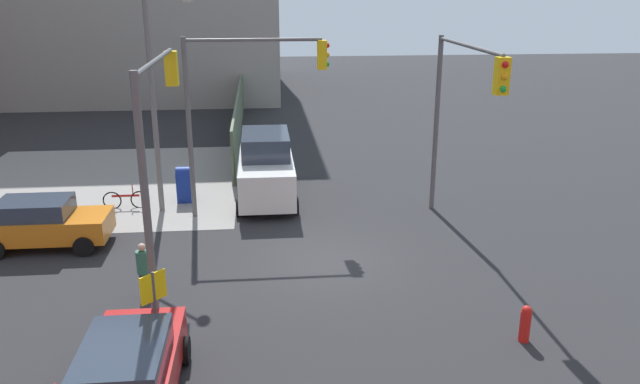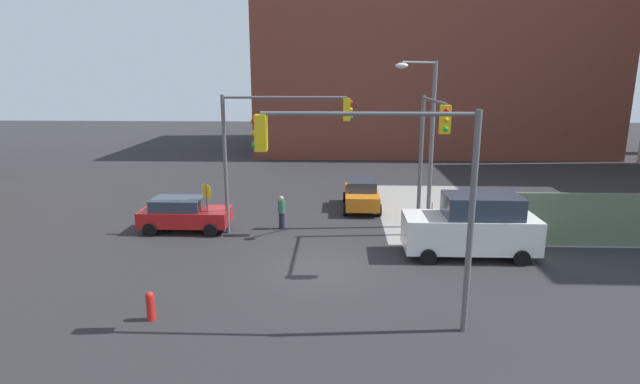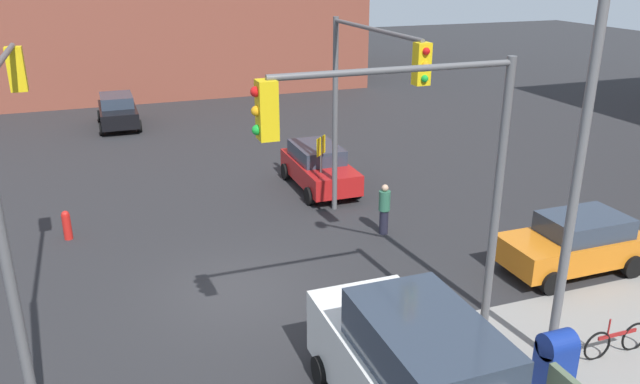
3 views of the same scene
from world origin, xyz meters
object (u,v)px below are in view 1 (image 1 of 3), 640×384
at_px(traffic_signal_se_corner, 459,98).
at_px(bicycle_leaning_on_fence, 126,200).
at_px(traffic_signal_ne_corner, 242,92).
at_px(fire_hydrant, 525,323).
at_px(hatchback_orange, 44,222).
at_px(van_white_delivery, 266,168).
at_px(mailbox_blue, 185,183).
at_px(traffic_signal_nw_corner, 158,134).
at_px(street_lamp_corner, 158,88).
at_px(coupe_red, 128,372).
at_px(pedestrian_crossing, 144,271).

xyz_separation_m(traffic_signal_se_corner, bicycle_leaning_on_fence, (3.51, 11.70, -4.33)).
relative_size(traffic_signal_ne_corner, fire_hydrant, 6.91).
bearing_deg(hatchback_orange, van_white_delivery, -59.71).
bearing_deg(van_white_delivery, mailbox_blue, 91.79).
height_order(traffic_signal_nw_corner, mailbox_blue, traffic_signal_nw_corner).
xyz_separation_m(street_lamp_corner, coupe_red, (-11.62, -0.83, -3.86)).
bearing_deg(van_white_delivery, traffic_signal_nw_corner, 162.39).
distance_m(mailbox_blue, coupe_red, 12.89).
xyz_separation_m(traffic_signal_nw_corner, bicycle_leaning_on_fence, (7.81, 2.70, -4.31)).
height_order(mailbox_blue, bicycle_leaning_on_fence, mailbox_blue).
distance_m(street_lamp_corner, coupe_red, 12.27).
bearing_deg(van_white_delivery, bicycle_leaning_on_fence, 97.39).
bearing_deg(mailbox_blue, traffic_signal_ne_corner, -124.93).
height_order(traffic_signal_ne_corner, mailbox_blue, traffic_signal_ne_corner).
bearing_deg(coupe_red, pedestrian_crossing, 5.90).
height_order(fire_hydrant, bicycle_leaning_on_fence, bicycle_leaning_on_fence).
height_order(hatchback_orange, coupe_red, same).
xyz_separation_m(hatchback_orange, coupe_red, (-8.74, -4.36, 0.00)).
relative_size(traffic_signal_ne_corner, van_white_delivery, 1.20).
relative_size(pedestrian_crossing, bicycle_leaning_on_fence, 0.95).
xyz_separation_m(traffic_signal_nw_corner, traffic_signal_se_corner, (4.29, -9.00, 0.02)).
relative_size(fire_hydrant, pedestrian_crossing, 0.57).
xyz_separation_m(traffic_signal_nw_corner, van_white_delivery, (8.51, -2.70, -3.38)).
relative_size(traffic_signal_se_corner, street_lamp_corner, 0.81).
xyz_separation_m(fire_hydrant, hatchback_orange, (7.05, 13.27, 0.36)).
bearing_deg(traffic_signal_ne_corner, traffic_signal_nw_corner, 163.91).
xyz_separation_m(traffic_signal_nw_corner, fire_hydrant, (-2.79, -8.70, -4.17)).
bearing_deg(hatchback_orange, mailbox_blue, -44.47).
height_order(hatchback_orange, bicycle_leaning_on_fence, hatchback_orange).
height_order(fire_hydrant, coupe_red, coupe_red).
distance_m(street_lamp_corner, pedestrian_crossing, 7.93).
distance_m(mailbox_blue, hatchback_orange, 5.82).
xyz_separation_m(hatchback_orange, van_white_delivery, (4.25, -7.27, 0.44)).
height_order(mailbox_blue, fire_hydrant, mailbox_blue).
bearing_deg(traffic_signal_se_corner, coupe_red, 133.59).
height_order(traffic_signal_nw_corner, coupe_red, traffic_signal_nw_corner).
bearing_deg(mailbox_blue, pedestrian_crossing, 178.60).
bearing_deg(mailbox_blue, hatchback_orange, 135.53).
relative_size(traffic_signal_se_corner, bicycle_leaning_on_fence, 3.71).
relative_size(traffic_signal_ne_corner, street_lamp_corner, 0.81).
relative_size(hatchback_orange, bicycle_leaning_on_fence, 2.27).
distance_m(traffic_signal_se_corner, mailbox_blue, 11.07).
relative_size(traffic_signal_se_corner, pedestrian_crossing, 3.93).
bearing_deg(traffic_signal_se_corner, fire_hydrant, 177.58).
xyz_separation_m(traffic_signal_nw_corner, hatchback_orange, (4.26, 4.57, -3.82)).
bearing_deg(van_white_delivery, coupe_red, 167.35).
height_order(traffic_signal_se_corner, street_lamp_corner, street_lamp_corner).
relative_size(mailbox_blue, hatchback_orange, 0.36).
height_order(mailbox_blue, coupe_red, coupe_red).
bearing_deg(coupe_red, mailbox_blue, 1.26).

